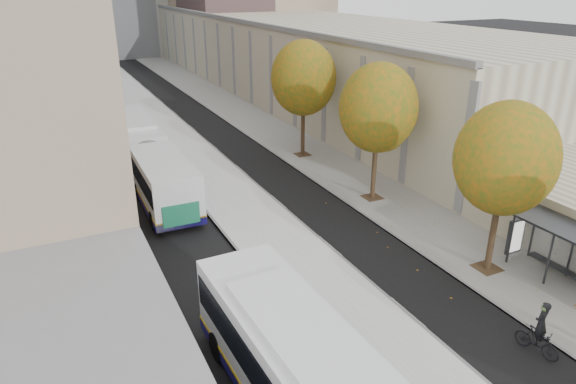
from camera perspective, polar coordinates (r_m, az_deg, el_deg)
bus_platform at (r=39.12m, az=-10.92°, el=4.27°), size 4.25×150.00×0.15m
sidewalk at (r=41.77m, az=-0.27°, el=5.80°), size 4.75×150.00×0.08m
building_tan at (r=71.56m, az=-2.21°, el=16.05°), size 18.00×92.00×8.00m
bus_shelter at (r=24.46m, az=28.72°, el=-4.27°), size 1.90×4.40×2.53m
tree_c at (r=22.93m, az=23.02°, el=3.40°), size 4.20×4.20×7.28m
tree_d at (r=29.27m, az=10.00°, el=9.17°), size 4.40×4.40×7.60m
tree_e at (r=36.74m, az=1.73°, el=12.52°), size 4.60×4.60×7.92m
bus_far at (r=34.41m, az=-15.51°, el=4.04°), size 2.90×17.97×2.99m
cyclist at (r=20.25m, az=26.08°, el=-14.04°), size 0.75×1.68×2.08m
distant_car at (r=61.35m, az=-20.68°, el=10.39°), size 2.35×4.07×1.30m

